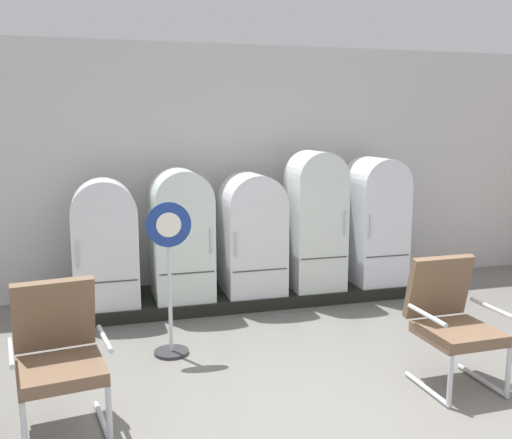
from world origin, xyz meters
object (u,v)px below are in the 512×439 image
(refrigerator_3, at_px, (315,216))
(armchair_right, at_px, (451,317))
(refrigerator_2, at_px, (252,230))
(armchair_left, at_px, (58,351))
(refrigerator_1, at_px, (181,230))
(refrigerator_0, at_px, (105,240))
(sign_stand, at_px, (170,286))
(refrigerator_4, at_px, (375,216))

(refrigerator_3, bearing_deg, armchair_right, -84.94)
(refrigerator_2, relative_size, armchair_left, 1.36)
(refrigerator_1, bearing_deg, refrigerator_0, -176.39)
(armchair_right, distance_m, sign_stand, 2.43)
(refrigerator_0, relative_size, armchair_right, 1.34)
(refrigerator_4, relative_size, armchair_left, 1.51)
(refrigerator_1, xyz_separation_m, armchair_right, (1.81, -2.49, -0.35))
(refrigerator_4, xyz_separation_m, armchair_left, (-3.63, -2.36, -0.40))
(armchair_right, bearing_deg, refrigerator_1, 125.99)
(refrigerator_3, bearing_deg, refrigerator_0, -179.99)
(refrigerator_1, height_order, sign_stand, refrigerator_1)
(refrigerator_0, bearing_deg, refrigerator_4, 0.91)
(refrigerator_1, xyz_separation_m, armchair_left, (-1.22, -2.36, -0.35))
(sign_stand, bearing_deg, refrigerator_3, 33.34)
(refrigerator_0, xyz_separation_m, refrigerator_1, (0.84, 0.05, 0.05))
(refrigerator_1, bearing_deg, armchair_right, -54.01)
(refrigerator_4, height_order, armchair_left, refrigerator_4)
(refrigerator_2, bearing_deg, refrigerator_0, -178.58)
(refrigerator_3, bearing_deg, sign_stand, -146.66)
(refrigerator_1, distance_m, refrigerator_4, 2.41)
(refrigerator_1, xyz_separation_m, sign_stand, (-0.31, -1.30, -0.26))
(refrigerator_1, distance_m, sign_stand, 1.37)
(refrigerator_3, height_order, sign_stand, refrigerator_3)
(refrigerator_1, distance_m, refrigerator_3, 1.60)
(refrigerator_0, relative_size, sign_stand, 0.97)
(armchair_right, bearing_deg, refrigerator_4, 76.47)
(refrigerator_2, distance_m, refrigerator_3, 0.79)
(refrigerator_0, height_order, armchair_left, refrigerator_0)
(armchair_left, distance_m, sign_stand, 1.40)
(refrigerator_2, xyz_separation_m, sign_stand, (-1.13, -1.29, -0.22))
(refrigerator_2, relative_size, armchair_right, 1.36)
(armchair_left, xyz_separation_m, armchair_right, (3.03, -0.13, 0.00))
(refrigerator_2, height_order, armchair_left, refrigerator_2)
(refrigerator_1, xyz_separation_m, refrigerator_4, (2.41, -0.00, 0.05))
(refrigerator_1, height_order, armchair_right, refrigerator_1)
(refrigerator_4, bearing_deg, sign_stand, -154.39)
(refrigerator_4, bearing_deg, armchair_right, -103.53)
(refrigerator_1, relative_size, armchair_right, 1.42)
(refrigerator_1, height_order, refrigerator_3, refrigerator_3)
(refrigerator_0, xyz_separation_m, armchair_right, (2.65, -2.44, -0.30))
(refrigerator_3, distance_m, refrigerator_4, 0.82)
(armchair_right, bearing_deg, armchair_left, 177.53)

